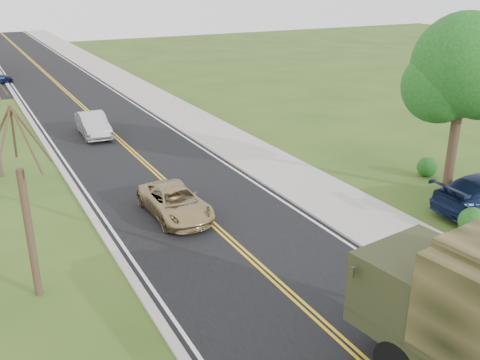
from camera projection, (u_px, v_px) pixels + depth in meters
road at (70, 96)px, 44.69m from camera, size 8.00×120.00×0.01m
curb_right at (119, 90)px, 46.49m from camera, size 0.30×120.00×0.12m
sidewalk_right at (138, 89)px, 47.26m from camera, size 3.20×120.00×0.10m
curb_left at (17, 100)px, 42.86m from camera, size 0.30×120.00×0.10m
leafy_tree at (463, 74)px, 22.79m from camera, size 4.83×4.50×8.10m
bare_tree_a at (27, 218)px, 15.94m from camera, size 1.93×2.26×6.08m
suv_champagne at (175, 202)px, 22.14m from camera, size 2.15×4.50×1.24m
sedan_silver at (93, 125)px, 33.26m from camera, size 1.66×4.40×1.43m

